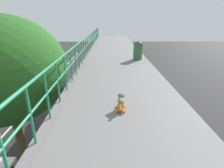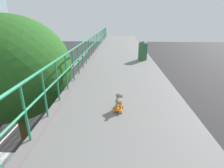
{
  "view_description": "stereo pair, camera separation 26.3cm",
  "coord_description": "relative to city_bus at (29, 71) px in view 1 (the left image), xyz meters",
  "views": [
    {
      "loc": [
        1.02,
        -2.42,
        7.85
      ],
      "look_at": [
        1.09,
        2.21,
        6.07
      ],
      "focal_mm": 27.72,
      "sensor_mm": 36.0,
      "label": 1
    },
    {
      "loc": [
        1.29,
        -2.42,
        7.85
      ],
      "look_at": [
        1.09,
        2.21,
        6.07
      ],
      "focal_mm": 27.72,
      "sensor_mm": 36.0,
      "label": 2
    }
  ],
  "objects": [
    {
      "name": "bridge_pier",
      "position": [
        10.0,
        -14.81,
        0.71
      ],
      "size": [
        1.54,
        1.54,
        5.34
      ],
      "primitive_type": "cylinder",
      "color": "gray",
      "rests_on": "ground"
    },
    {
      "name": "litter_bin",
      "position": [
        11.14,
        -10.82,
        4.29
      ],
      "size": [
        0.48,
        0.48,
        0.96
      ],
      "color": "#316338",
      "rests_on": "overpass_deck"
    },
    {
      "name": "green_railing",
      "position": [
        8.37,
        -17.51,
        4.09
      ],
      "size": [
        0.2,
        37.0,
        1.14
      ],
      "color": "slate",
      "rests_on": "overpass_deck"
    },
    {
      "name": "city_bus",
      "position": [
        0.0,
        0.0,
        0.0
      ],
      "size": [
        2.7,
        11.07,
        3.47
      ],
      "color": "white",
      "rests_on": "ground"
    },
    {
      "name": "roadside_tree_mid",
      "position": [
        5.67,
        -13.56,
        4.0
      ],
      "size": [
        4.65,
        4.65,
        8.03
      ],
      "color": "#4B3F1F",
      "rests_on": "ground"
    },
    {
      "name": "toy_skateboard",
      "position": [
        9.91,
        -16.23,
        3.87
      ],
      "size": [
        0.25,
        0.44,
        0.09
      ],
      "color": "orange",
      "rests_on": "overpass_deck"
    },
    {
      "name": "small_dog",
      "position": [
        9.92,
        -16.21,
        4.07
      ],
      "size": [
        0.2,
        0.39,
        0.3
      ],
      "color": "gray",
      "rests_on": "toy_skateboard"
    },
    {
      "name": "overpass_deck",
      "position": [
        10.0,
        -17.51,
        3.59
      ],
      "size": [
        3.36,
        38.95,
        0.42
      ],
      "color": "slate",
      "rests_on": "bridge_pier"
    }
  ]
}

